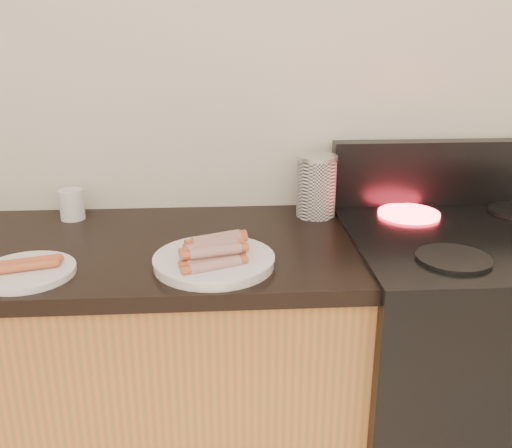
{
  "coord_description": "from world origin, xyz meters",
  "views": [
    {
      "loc": [
        0.05,
        0.28,
        1.45
      ],
      "look_at": [
        0.14,
        1.62,
        0.97
      ],
      "focal_mm": 40.0,
      "sensor_mm": 36.0,
      "label": 1
    }
  ],
  "objects": [
    {
      "name": "mug",
      "position": [
        -0.39,
        1.91,
        0.94
      ],
      "size": [
        0.09,
        0.09,
        0.09
      ],
      "primitive_type": "cylinder",
      "rotation": [
        0.0,
        0.0,
        -0.39
      ],
      "color": "silver",
      "rests_on": "counter_slab"
    },
    {
      "name": "burner_far_left",
      "position": [
        0.61,
        1.84,
        0.92
      ],
      "size": [
        0.18,
        0.18,
        0.01
      ],
      "primitive_type": "cylinder",
      "color": "#FF1E2D",
      "rests_on": "stove"
    },
    {
      "name": "burner_near_left",
      "position": [
        0.61,
        1.51,
        0.92
      ],
      "size": [
        0.18,
        0.18,
        0.01
      ],
      "primitive_type": "cylinder",
      "color": "black",
      "rests_on": "stove"
    },
    {
      "name": "wall_back",
      "position": [
        0.0,
        2.0,
        1.3
      ],
      "size": [
        4.0,
        0.04,
        2.6
      ],
      "primitive_type": "cube",
      "color": "silver",
      "rests_on": "ground"
    },
    {
      "name": "hotdog_pile",
      "position": [
        0.03,
        1.53,
        0.94
      ],
      "size": [
        0.12,
        0.21,
        0.05
      ],
      "rotation": [
        0.0,
        0.0,
        0.33
      ],
      "color": "brown",
      "rests_on": "main_plate"
    },
    {
      "name": "canister",
      "position": [
        0.34,
        1.89,
        0.99
      ],
      "size": [
        0.12,
        0.12,
        0.19
      ],
      "rotation": [
        0.0,
        0.0,
        -0.43
      ],
      "color": "white",
      "rests_on": "counter_slab"
    },
    {
      "name": "stove_panel",
      "position": [
        0.78,
        1.96,
        1.01
      ],
      "size": [
        0.76,
        0.06,
        0.2
      ],
      "primitive_type": "cube",
      "color": "black",
      "rests_on": "stove"
    },
    {
      "name": "stove",
      "position": [
        0.78,
        1.68,
        0.46
      ],
      "size": [
        0.76,
        0.65,
        0.91
      ],
      "color": "black",
      "rests_on": "floor"
    },
    {
      "name": "main_plate",
      "position": [
        0.03,
        1.53,
        0.91
      ],
      "size": [
        0.36,
        0.36,
        0.02
      ],
      "primitive_type": "cylinder",
      "rotation": [
        0.0,
        0.0,
        0.28
      ],
      "color": "white",
      "rests_on": "counter_slab"
    },
    {
      "name": "plain_sausages",
      "position": [
        -0.4,
        1.51,
        0.93
      ],
      "size": [
        0.14,
        0.09,
        0.02
      ],
      "rotation": [
        0.0,
        0.0,
        0.28
      ],
      "color": "#D36A3F",
      "rests_on": "side_plate"
    },
    {
      "name": "side_plate",
      "position": [
        -0.4,
        1.51,
        0.91
      ],
      "size": [
        0.3,
        0.3,
        0.02
      ],
      "primitive_type": "cylinder",
      "rotation": [
        0.0,
        0.0,
        -0.43
      ],
      "color": "white",
      "rests_on": "counter_slab"
    }
  ]
}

